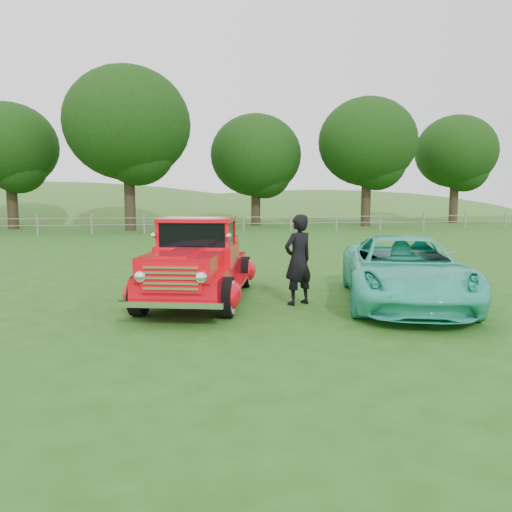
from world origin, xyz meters
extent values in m
plane|color=#235015|center=(0.00, 0.00, 0.00)|extent=(140.00, 140.00, 0.00)
ellipsoid|color=#3B6A27|center=(-18.00, 58.00, -4.95)|extent=(84.00, 60.00, 18.00)
ellipsoid|color=#3B6A27|center=(20.00, 62.00, -3.85)|extent=(72.00, 52.00, 14.00)
cube|color=slate|center=(0.00, 22.00, 0.55)|extent=(48.00, 0.04, 0.04)
cube|color=slate|center=(0.00, 22.00, 0.95)|extent=(48.00, 0.04, 0.04)
cylinder|color=#2F2117|center=(-12.00, 28.00, 1.98)|extent=(0.70, 0.70, 3.96)
ellipsoid|color=black|center=(-12.00, 28.00, 5.58)|extent=(6.40, 6.40, 5.76)
cylinder|color=#2F2117|center=(-4.00, 25.00, 2.42)|extent=(0.70, 0.70, 4.84)
ellipsoid|color=black|center=(-4.00, 25.00, 6.82)|extent=(8.00, 8.00, 7.20)
cylinder|color=#2F2117|center=(5.00, 29.00, 1.87)|extent=(0.70, 0.70, 3.74)
ellipsoid|color=black|center=(5.00, 29.00, 5.27)|extent=(6.80, 6.80, 6.12)
cylinder|color=#2F2117|center=(13.00, 27.00, 2.20)|extent=(0.70, 0.70, 4.40)
ellipsoid|color=black|center=(13.00, 27.00, 6.20)|extent=(7.20, 7.20, 6.48)
cylinder|color=#2F2117|center=(22.00, 30.00, 2.09)|extent=(0.70, 0.70, 4.18)
ellipsoid|color=black|center=(22.00, 30.00, 5.89)|extent=(6.60, 6.60, 5.94)
cylinder|color=black|center=(-2.14, 0.99, 0.38)|extent=(0.43, 0.80, 0.76)
cylinder|color=black|center=(-0.54, 0.57, 0.38)|extent=(0.43, 0.80, 0.76)
cylinder|color=black|center=(-1.35, 3.99, 0.38)|extent=(0.43, 0.80, 0.76)
cylinder|color=black|center=(0.25, 3.57, 0.38)|extent=(0.43, 0.80, 0.76)
cube|color=red|center=(-0.94, 2.28, 0.58)|extent=(2.68, 4.85, 0.44)
ellipsoid|color=red|center=(-2.21, 1.01, 0.42)|extent=(0.59, 0.83, 0.54)
ellipsoid|color=red|center=(-0.47, 0.55, 0.42)|extent=(0.59, 0.83, 0.54)
ellipsoid|color=red|center=(-1.42, 4.01, 0.42)|extent=(0.59, 0.83, 0.54)
ellipsoid|color=red|center=(0.32, 3.55, 0.42)|extent=(0.59, 0.83, 0.54)
cube|color=red|center=(-1.34, 0.78, 0.97)|extent=(1.69, 1.89, 0.42)
cube|color=red|center=(-0.97, 2.18, 0.99)|extent=(1.89, 1.71, 0.44)
cube|color=black|center=(-0.97, 2.18, 1.46)|extent=(1.68, 1.45, 0.50)
cube|color=red|center=(-0.97, 2.18, 1.74)|extent=(1.78, 1.57, 0.08)
cube|color=red|center=(-0.60, 3.58, 0.95)|extent=(1.64, 2.19, 0.45)
cube|color=white|center=(-1.55, 0.00, 0.85)|extent=(1.05, 0.37, 0.50)
cube|color=white|center=(-1.57, -0.10, 0.42)|extent=(1.77, 0.56, 0.10)
cube|color=white|center=(-0.33, 4.62, 0.42)|extent=(1.68, 0.53, 0.10)
imported|color=#31C5A5|center=(3.25, 1.16, 0.70)|extent=(3.72, 5.50, 1.40)
imported|color=black|center=(1.04, 1.43, 0.93)|extent=(0.81, 0.69, 1.87)
camera|label=1|loc=(-1.57, -8.43, 2.24)|focal=35.00mm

